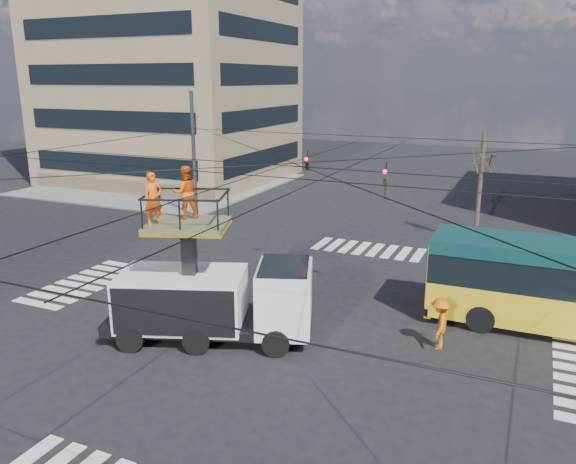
# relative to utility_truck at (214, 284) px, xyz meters

# --- Properties ---
(ground) EXTENTS (120.00, 120.00, 0.00)m
(ground) POSITION_rel_utility_truck_xyz_m (1.91, 2.33, -1.99)
(ground) COLOR black
(ground) RESTS_ON ground
(sidewalk_nw) EXTENTS (18.00, 18.00, 0.12)m
(sidewalk_nw) POSITION_rel_utility_truck_xyz_m (-19.09, 23.33, -1.93)
(sidewalk_nw) COLOR slate
(sidewalk_nw) RESTS_ON ground
(crosswalks) EXTENTS (22.40, 22.40, 0.02)m
(crosswalks) POSITION_rel_utility_truck_xyz_m (1.91, 2.33, -1.98)
(crosswalks) COLOR silver
(crosswalks) RESTS_ON ground
(building_tower) EXTENTS (18.06, 16.06, 30.00)m
(building_tower) POSITION_rel_utility_truck_xyz_m (-20.07, 26.31, 13.01)
(building_tower) COLOR #867255
(building_tower) RESTS_ON ground
(overhead_network) EXTENTS (24.24, 24.24, 8.00)m
(overhead_network) POSITION_rel_utility_truck_xyz_m (1.83, 2.74, 2.30)
(overhead_network) COLOR #2D2D30
(overhead_network) RESTS_ON ground
(tree_a) EXTENTS (2.00, 2.00, 6.00)m
(tree_a) POSITION_rel_utility_truck_xyz_m (6.91, 15.83, 2.64)
(tree_a) COLOR #382B21
(tree_a) RESTS_ON ground
(utility_truck) EXTENTS (7.36, 4.58, 5.93)m
(utility_truck) POSITION_rel_utility_truck_xyz_m (0.00, 0.00, 0.00)
(utility_truck) COLOR black
(utility_truck) RESTS_ON ground
(traffic_cone) EXTENTS (0.36, 0.36, 0.66)m
(traffic_cone) POSITION_rel_utility_truck_xyz_m (-4.52, 1.52, -1.66)
(traffic_cone) COLOR orange
(traffic_cone) RESTS_ON ground
(worker_ground) EXTENTS (0.46, 1.09, 1.84)m
(worker_ground) POSITION_rel_utility_truck_xyz_m (-2.91, 0.32, -1.07)
(worker_ground) COLOR orange
(worker_ground) RESTS_ON ground
(flagger) EXTENTS (0.76, 1.20, 1.77)m
(flagger) POSITION_rel_utility_truck_xyz_m (7.19, 2.38, -1.10)
(flagger) COLOR #CE5A0D
(flagger) RESTS_ON ground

